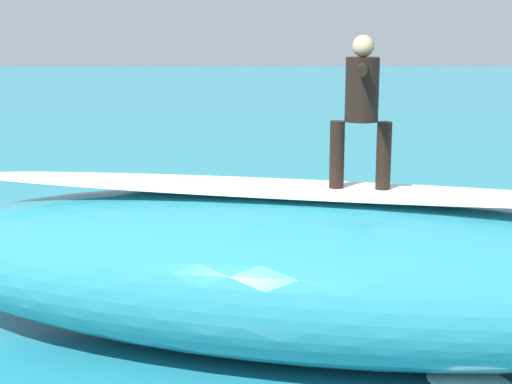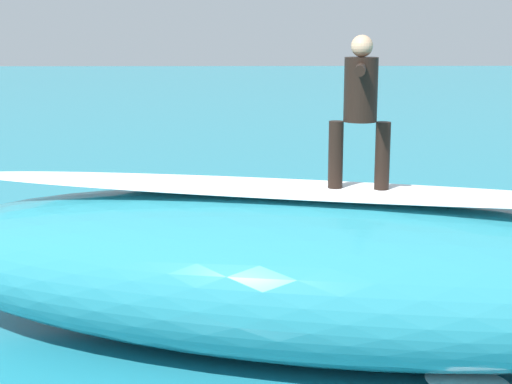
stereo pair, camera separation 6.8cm
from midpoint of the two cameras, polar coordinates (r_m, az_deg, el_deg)
The scene contains 9 objects.
ground_plane at distance 11.63m, azimuth -1.06°, elevation -6.13°, with size 120.00×120.00×0.00m, color teal.
wave_crest at distance 8.90m, azimuth 2.88°, elevation -5.77°, with size 9.52×3.00×1.81m, color teal.
wave_foam_lip at distance 8.65m, azimuth 2.94°, elevation 0.20°, with size 8.09×1.05×0.08m, color white.
surfboard_riding at distance 8.57m, azimuth 7.24°, elevation -0.06°, with size 2.18×0.45×0.06m, color #33B2D1.
surfer_riding at distance 8.42m, azimuth 7.42°, elevation 6.52°, with size 0.65×1.55×1.65m.
surfboard_paddling at distance 13.29m, azimuth -4.97°, elevation -3.70°, with size 2.30×0.54×0.06m, color #EAE5C6.
surfer_paddling at distance 13.12m, azimuth -4.86°, elevation -3.14°, with size 0.71×1.75×0.32m.
foam_patch_near at distance 10.98m, azimuth 15.09°, elevation -7.26°, with size 1.07×0.79×0.15m, color white.
foam_patch_mid at distance 8.54m, azimuth 14.95°, elevation -13.11°, with size 0.89×0.71×0.11m, color white.
Camera 1 is at (0.08, 11.05, 3.62)m, focal length 55.34 mm.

